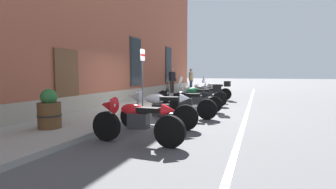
% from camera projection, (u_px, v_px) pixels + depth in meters
% --- Properties ---
extents(ground_plane, '(140.00, 140.00, 0.00)m').
position_uv_depth(ground_plane, '(164.00, 110.00, 10.28)').
color(ground_plane, '#4C4C4F').
extents(sidewalk, '(31.83, 2.57, 0.13)m').
position_uv_depth(sidewalk, '(135.00, 107.00, 10.71)').
color(sidewalk, gray).
rests_on(sidewalk, ground_plane).
extents(lane_stripe, '(31.83, 0.12, 0.01)m').
position_uv_depth(lane_stripe, '(246.00, 114.00, 9.21)').
color(lane_stripe, silver).
rests_on(lane_stripe, ground_plane).
extents(brick_pub_facade, '(25.83, 7.07, 9.87)m').
position_uv_depth(brick_pub_facade, '(43.00, 0.00, 11.90)').
color(brick_pub_facade, brown).
rests_on(brick_pub_facade, ground_plane).
extents(motorcycle_red_sport, '(0.62, 2.15, 0.98)m').
position_uv_depth(motorcycle_red_sport, '(133.00, 119.00, 5.34)').
color(motorcycle_red_sport, black).
rests_on(motorcycle_red_sport, ground_plane).
extents(motorcycle_white_sport, '(0.68, 2.08, 1.07)m').
position_uv_depth(motorcycle_white_sport, '(156.00, 108.00, 6.74)').
color(motorcycle_white_sport, black).
rests_on(motorcycle_white_sport, ground_plane).
extents(motorcycle_black_sport, '(0.62, 2.19, 1.03)m').
position_uv_depth(motorcycle_black_sport, '(181.00, 102.00, 8.41)').
color(motorcycle_black_sport, black).
rests_on(motorcycle_black_sport, ground_plane).
extents(motorcycle_green_touring, '(0.68, 2.04, 1.37)m').
position_uv_depth(motorcycle_green_touring, '(199.00, 97.00, 9.79)').
color(motorcycle_green_touring, black).
rests_on(motorcycle_green_touring, ground_plane).
extents(motorcycle_black_naked, '(0.71, 2.17, 0.96)m').
position_uv_depth(motorcycle_black_naked, '(202.00, 96.00, 11.44)').
color(motorcycle_black_naked, black).
rests_on(motorcycle_black_naked, ground_plane).
extents(motorcycle_grey_naked, '(0.62, 1.96, 0.93)m').
position_uv_depth(motorcycle_grey_naked, '(207.00, 94.00, 12.94)').
color(motorcycle_grey_naked, black).
rests_on(motorcycle_grey_naked, ground_plane).
extents(motorcycle_silver_touring, '(0.62, 2.03, 1.36)m').
position_uv_depth(motorcycle_silver_touring, '(215.00, 90.00, 14.37)').
color(motorcycle_silver_touring, black).
rests_on(motorcycle_silver_touring, ground_plane).
extents(pedestrian_dark_jacket, '(0.61, 0.41, 1.74)m').
position_uv_depth(pedestrian_dark_jacket, '(172.00, 79.00, 17.89)').
color(pedestrian_dark_jacket, '#38332D').
rests_on(pedestrian_dark_jacket, sidewalk).
extents(pedestrian_tan_coat, '(0.66, 0.23, 1.71)m').
position_uv_depth(pedestrian_tan_coat, '(191.00, 79.00, 18.32)').
color(pedestrian_tan_coat, '#2D3351').
rests_on(pedestrian_tan_coat, sidewalk).
extents(parking_sign, '(0.36, 0.07, 2.33)m').
position_uv_depth(parking_sign, '(142.00, 70.00, 9.95)').
color(parking_sign, '#4C4C51').
rests_on(parking_sign, sidewalk).
extents(barrel_planter, '(0.58, 0.58, 0.98)m').
position_uv_depth(barrel_planter, '(49.00, 111.00, 6.30)').
color(barrel_planter, brown).
rests_on(barrel_planter, sidewalk).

